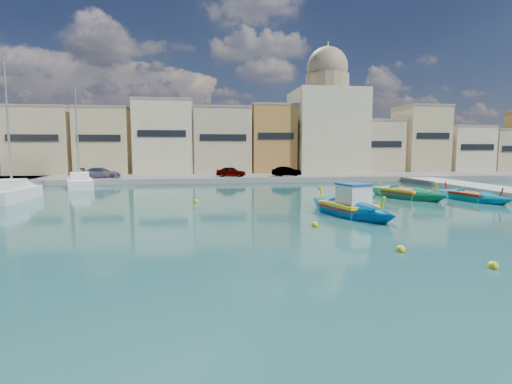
{
  "coord_description": "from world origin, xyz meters",
  "views": [
    {
      "loc": [
        -8.99,
        -18.61,
        4.16
      ],
      "look_at": [
        -5.5,
        6.0,
        1.4
      ],
      "focal_mm": 28.0,
      "sensor_mm": 36.0,
      "label": 1
    }
  ],
  "objects_px": {
    "church_block": "(326,119)",
    "luzzu_blue_cabin": "(349,209)",
    "luzzu_green": "(405,194)",
    "yacht_north": "(79,183)",
    "yacht_midnorth": "(21,193)",
    "luzzu_cyan_mid": "(471,197)"
  },
  "relations": [
    {
      "from": "yacht_north",
      "to": "church_block",
      "type": "bearing_deg",
      "value": 23.8
    },
    {
      "from": "church_block",
      "to": "luzzu_blue_cabin",
      "type": "distance_m",
      "value": 37.33
    },
    {
      "from": "luzzu_cyan_mid",
      "to": "yacht_north",
      "type": "distance_m",
      "value": 37.63
    },
    {
      "from": "luzzu_green",
      "to": "yacht_midnorth",
      "type": "height_order",
      "value": "yacht_midnorth"
    },
    {
      "from": "yacht_midnorth",
      "to": "luzzu_green",
      "type": "bearing_deg",
      "value": -6.94
    },
    {
      "from": "church_block",
      "to": "luzzu_green",
      "type": "bearing_deg",
      "value": -94.21
    },
    {
      "from": "luzzu_cyan_mid",
      "to": "luzzu_green",
      "type": "distance_m",
      "value": 4.96
    },
    {
      "from": "luzzu_blue_cabin",
      "to": "luzzu_green",
      "type": "distance_m",
      "value": 10.82
    },
    {
      "from": "church_block",
      "to": "luzzu_blue_cabin",
      "type": "relative_size",
      "value": 2.15
    },
    {
      "from": "luzzu_blue_cabin",
      "to": "luzzu_green",
      "type": "height_order",
      "value": "luzzu_blue_cabin"
    },
    {
      "from": "church_block",
      "to": "luzzu_green",
      "type": "xyz_separation_m",
      "value": [
        -2.03,
        -27.59,
        -8.13
      ]
    },
    {
      "from": "luzzu_green",
      "to": "yacht_north",
      "type": "relative_size",
      "value": 0.77
    },
    {
      "from": "luzzu_blue_cabin",
      "to": "luzzu_green",
      "type": "relative_size",
      "value": 1.06
    },
    {
      "from": "church_block",
      "to": "luzzu_cyan_mid",
      "type": "bearing_deg",
      "value": -85.41
    },
    {
      "from": "luzzu_blue_cabin",
      "to": "luzzu_cyan_mid",
      "type": "relative_size",
      "value": 1.15
    },
    {
      "from": "luzzu_cyan_mid",
      "to": "yacht_midnorth",
      "type": "xyz_separation_m",
      "value": [
        -35.89,
        6.07,
        0.22
      ]
    },
    {
      "from": "church_block",
      "to": "yacht_north",
      "type": "height_order",
      "value": "church_block"
    },
    {
      "from": "luzzu_green",
      "to": "yacht_midnorth",
      "type": "bearing_deg",
      "value": 173.06
    },
    {
      "from": "church_block",
      "to": "luzzu_blue_cabin",
      "type": "bearing_deg",
      "value": -105.64
    },
    {
      "from": "luzzu_blue_cabin",
      "to": "luzzu_cyan_mid",
      "type": "distance_m",
      "value": 13.31
    },
    {
      "from": "luzzu_green",
      "to": "church_block",
      "type": "bearing_deg",
      "value": 85.79
    },
    {
      "from": "yacht_north",
      "to": "yacht_midnorth",
      "type": "xyz_separation_m",
      "value": [
        -1.75,
        -9.76,
        0.02
      ]
    }
  ]
}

